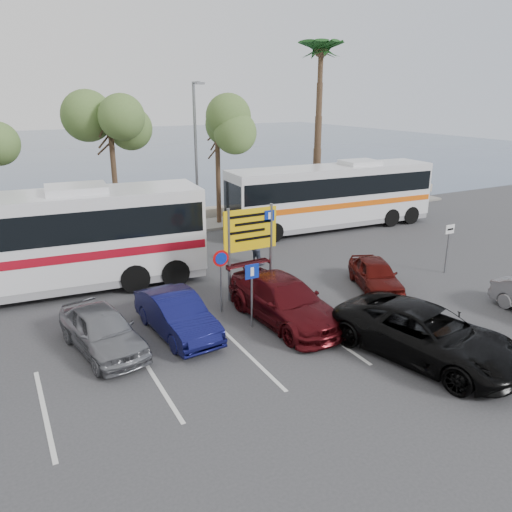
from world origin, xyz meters
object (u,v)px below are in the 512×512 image
pedestrian_far (257,247)px  car_red (375,274)px  coach_bus_right (331,198)px  car_maroon (284,301)px  car_silver_a (102,330)px  coach_bus_left (26,247)px  street_lamp_right (196,149)px  car_blue (177,315)px  suv_black (427,334)px  direction_sign (250,236)px

pedestrian_far → car_red: bearing=-167.2°
coach_bus_right → car_maroon: 13.07m
coach_bus_right → car_silver_a: 17.29m
coach_bus_left → street_lamp_right: bearing=32.9°
car_silver_a → coach_bus_left: bearing=94.4°
car_blue → car_red: car_blue is taller
street_lamp_right → car_maroon: street_lamp_right is taller
suv_black → street_lamp_right: bearing=77.1°
coach_bus_left → pedestrian_far: (9.59, -0.87, -1.12)m
car_maroon → pedestrian_far: (2.09, 5.82, 0.08)m
car_red → car_silver_a: bearing=-157.6°
car_silver_a → car_blue: car_silver_a is taller
car_maroon → suv_black: bearing=-63.8°
car_maroon → car_red: car_maroon is taller
coach_bus_left → car_blue: 7.16m
coach_bus_left → car_red: 13.69m
direction_sign → coach_bus_left: bearing=150.9°
coach_bus_right → suv_black: 15.19m
suv_black → car_silver_a: bearing=135.0°
car_silver_a → car_maroon: bearing=-17.8°
car_silver_a → suv_black: 9.78m
car_maroon → car_blue: bearing=163.4°
street_lamp_right → direction_sign: size_ratio=2.23×
street_lamp_right → car_maroon: bearing=-98.9°
car_silver_a → car_red: bearing=-10.0°
coach_bus_left → suv_black: bearing=-47.7°
coach_bus_left → coach_bus_right: (16.42, 2.80, -0.16)m
street_lamp_right → car_red: 12.97m
car_blue → car_red: bearing=-5.2°
coach_bus_right → car_red: coach_bus_right is taller
coach_bus_left → car_maroon: size_ratio=2.64×
direction_sign → coach_bus_left: coach_bus_left is taller
car_maroon → pedestrian_far: size_ratio=3.13×
car_blue → pedestrian_far: bearing=36.2°
street_lamp_right → coach_bus_left: (-9.50, -6.15, -2.65)m
direction_sign → pedestrian_far: (2.08, 3.30, -1.60)m
car_silver_a → coach_bus_right: bearing=20.2°
suv_black → car_red: bearing=50.1°
car_maroon → car_silver_a: bearing=168.5°
car_silver_a → car_maroon: car_maroon is taller
coach_bus_left → coach_bus_right: coach_bus_left is taller
direction_sign → car_maroon: bearing=-90.1°
car_blue → car_red: size_ratio=1.13×
car_red → pedestrian_far: 5.69m
coach_bus_left → suv_black: (9.90, -10.87, -1.17)m
suv_black → car_maroon: bearing=105.7°
suv_black → pedestrian_far: 10.01m
car_blue → suv_black: (6.00, -5.00, 0.10)m
car_silver_a → car_maroon: 6.06m
direction_sign → coach_bus_right: (8.92, 6.98, -0.64)m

